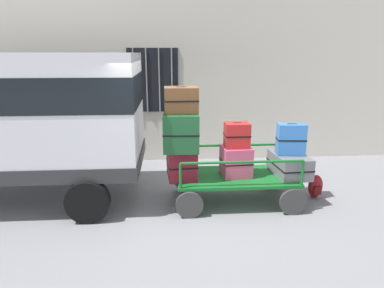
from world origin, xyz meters
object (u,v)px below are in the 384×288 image
(suitcase_left_bottom, at_px, (182,163))
(suitcase_center_middle, at_px, (291,139))
(suitcase_left_middle, at_px, (181,131))
(suitcase_midleft_middle, at_px, (237,135))
(suitcase_midleft_bottom, at_px, (236,161))
(van, at_px, (13,113))
(backpack, at_px, (316,186))
(suitcase_center_bottom, at_px, (289,164))
(luggage_cart, at_px, (235,181))
(suitcase_left_top, at_px, (181,100))

(suitcase_left_bottom, relative_size, suitcase_center_middle, 1.22)
(suitcase_left_middle, distance_m, suitcase_midleft_middle, 0.98)
(suitcase_midleft_bottom, bearing_deg, suitcase_midleft_middle, -90.00)
(van, bearing_deg, suitcase_midleft_bottom, -5.20)
(suitcase_midleft_middle, relative_size, suitcase_center_middle, 0.78)
(suitcase_left_bottom, height_order, suitcase_left_middle, suitcase_left_middle)
(backpack, bearing_deg, suitcase_left_middle, -177.43)
(suitcase_left_middle, height_order, suitcase_midleft_middle, suitcase_left_middle)
(van, height_order, suitcase_center_middle, van)
(van, height_order, suitcase_left_bottom, van)
(suitcase_center_middle, bearing_deg, suitcase_midleft_middle, 179.69)
(van, xyz_separation_m, suitcase_center_middle, (4.86, -0.37, -0.47))
(suitcase_left_bottom, height_order, suitcase_midleft_bottom, suitcase_midleft_bottom)
(van, height_order, suitcase_center_bottom, van)
(suitcase_left_middle, relative_size, suitcase_midleft_middle, 1.90)
(luggage_cart, distance_m, suitcase_center_middle, 1.23)
(suitcase_midleft_bottom, height_order, suitcase_center_middle, suitcase_center_middle)
(luggage_cart, height_order, suitcase_center_bottom, suitcase_center_bottom)
(suitcase_left_top, bearing_deg, backpack, 2.75)
(luggage_cart, bearing_deg, suitcase_left_middle, -178.47)
(suitcase_left_top, bearing_deg, suitcase_center_middle, 1.17)
(luggage_cart, xyz_separation_m, suitcase_left_middle, (-0.97, -0.03, 0.95))
(suitcase_left_bottom, xyz_separation_m, suitcase_left_middle, (0.00, -0.00, 0.58))
(luggage_cart, xyz_separation_m, backpack, (1.55, 0.09, -0.19))
(van, xyz_separation_m, luggage_cart, (3.89, -0.37, -1.22))
(suitcase_left_bottom, xyz_separation_m, suitcase_midleft_bottom, (0.97, 0.04, 0.00))
(luggage_cart, bearing_deg, suitcase_midleft_bottom, 90.00)
(suitcase_midleft_bottom, xyz_separation_m, suitcase_midleft_middle, (0.00, -0.01, 0.48))
(suitcase_left_middle, bearing_deg, suitcase_midleft_middle, 2.19)
(van, relative_size, suitcase_midleft_bottom, 8.11)
(luggage_cart, distance_m, suitcase_center_bottom, 1.01)
(suitcase_center_bottom, bearing_deg, van, 175.52)
(suitcase_left_middle, distance_m, backpack, 2.76)
(suitcase_midleft_bottom, xyz_separation_m, suitcase_center_bottom, (0.97, -0.03, -0.08))
(van, height_order, suitcase_midleft_bottom, van)
(van, distance_m, suitcase_midleft_middle, 3.93)
(backpack, bearing_deg, suitcase_midleft_middle, -177.19)
(suitcase_left_middle, height_order, suitcase_center_middle, suitcase_left_middle)
(van, xyz_separation_m, suitcase_midleft_bottom, (3.89, -0.35, -0.86))
(suitcase_center_middle, height_order, backpack, suitcase_center_middle)
(van, distance_m, suitcase_left_top, 2.96)
(suitcase_midleft_bottom, distance_m, suitcase_midleft_middle, 0.48)
(suitcase_left_top, height_order, suitcase_center_middle, suitcase_left_top)
(van, height_order, suitcase_midleft_middle, van)
(suitcase_midleft_bottom, bearing_deg, suitcase_left_middle, -177.33)
(luggage_cart, height_order, suitcase_midleft_bottom, suitcase_midleft_bottom)
(suitcase_midleft_bottom, bearing_deg, suitcase_center_bottom, -1.59)
(van, distance_m, suitcase_center_middle, 4.90)
(van, xyz_separation_m, suitcase_left_bottom, (2.92, -0.40, -0.86))
(suitcase_left_top, xyz_separation_m, suitcase_center_bottom, (1.94, 0.03, -1.19))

